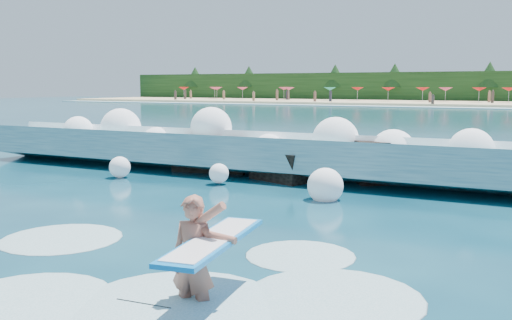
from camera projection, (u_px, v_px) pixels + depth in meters
The scene contains 11 objects.
ground at pixel (145, 226), 11.53m from camera, with size 200.00×200.00×0.00m, color #082F42.
beach at pixel (498, 104), 79.97m from camera, with size 140.00×20.00×0.40m, color tan.
wet_band at pixel (490, 108), 70.33m from camera, with size 140.00×5.00×0.08m, color silver.
treeline at pixel (505, 87), 88.45m from camera, with size 140.00×4.00×5.00m, color black.
breaking_wave at pixel (240, 154), 18.57m from camera, with size 19.67×3.00×1.70m.
rock_cluster at pixel (287, 161), 17.96m from camera, with size 8.40×3.45×1.43m.
surfer_with_board at pixel (198, 257), 7.32m from camera, with size 1.06×2.91×1.72m.
wave_spray at pixel (240, 140), 18.45m from camera, with size 15.05×4.58×2.19m.
surf_foam at pixel (181, 286), 8.05m from camera, with size 8.90×5.60×0.14m.
beach_umbrellas at pixel (500, 89), 80.94m from camera, with size 110.63×5.74×0.50m.
beachgoers at pixel (467, 98), 79.70m from camera, with size 102.80×13.41×1.93m.
Camera 1 is at (7.24, -8.92, 2.82)m, focal length 40.00 mm.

